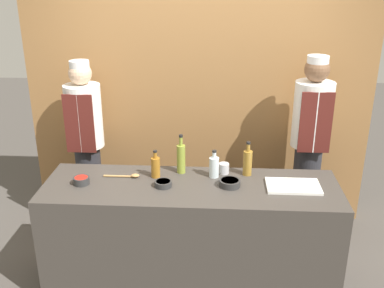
# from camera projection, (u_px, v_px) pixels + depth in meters

# --- Properties ---
(ground_plane) EXTENTS (14.00, 14.00, 0.00)m
(ground_plane) POSITION_uv_depth(u_px,v_px,m) (191.00, 281.00, 3.68)
(ground_plane) COLOR #4C4742
(cabinet_wall) EXTENTS (3.25, 0.18, 2.40)m
(cabinet_wall) POSITION_uv_depth(u_px,v_px,m) (198.00, 101.00, 4.33)
(cabinet_wall) COLOR olive
(cabinet_wall) RESTS_ON ground_plane
(counter) EXTENTS (2.23, 0.68, 0.88)m
(counter) POSITION_uv_depth(u_px,v_px,m) (191.00, 236.00, 3.52)
(counter) COLOR #3D3833
(counter) RESTS_ON ground_plane
(sauce_bowl_yellow) EXTENTS (0.16, 0.16, 0.05)m
(sauce_bowl_yellow) POSITION_uv_depth(u_px,v_px,m) (230.00, 183.00, 3.34)
(sauce_bowl_yellow) COLOR #2D2D2D
(sauce_bowl_yellow) RESTS_ON counter
(sauce_bowl_green) EXTENTS (0.13, 0.13, 0.04)m
(sauce_bowl_green) POSITION_uv_depth(u_px,v_px,m) (163.00, 183.00, 3.34)
(sauce_bowl_green) COLOR #2D2D2D
(sauce_bowl_green) RESTS_ON counter
(sauce_bowl_red) EXTENTS (0.12, 0.12, 0.06)m
(sauce_bowl_red) POSITION_uv_depth(u_px,v_px,m) (81.00, 180.00, 3.37)
(sauce_bowl_red) COLOR #2D2D2D
(sauce_bowl_red) RESTS_ON counter
(cutting_board) EXTENTS (0.40, 0.25, 0.02)m
(cutting_board) POSITION_uv_depth(u_px,v_px,m) (293.00, 186.00, 3.33)
(cutting_board) COLOR white
(cutting_board) RESTS_ON counter
(bottle_amber) EXTENTS (0.07, 0.07, 0.22)m
(bottle_amber) POSITION_uv_depth(u_px,v_px,m) (156.00, 167.00, 3.46)
(bottle_amber) COLOR #9E661E
(bottle_amber) RESTS_ON counter
(bottle_vinegar) EXTENTS (0.07, 0.07, 0.28)m
(bottle_vinegar) POSITION_uv_depth(u_px,v_px,m) (248.00, 162.00, 3.49)
(bottle_vinegar) COLOR olive
(bottle_vinegar) RESTS_ON counter
(bottle_clear) EXTENTS (0.08, 0.08, 0.22)m
(bottle_clear) POSITION_uv_depth(u_px,v_px,m) (214.00, 167.00, 3.47)
(bottle_clear) COLOR silver
(bottle_clear) RESTS_ON counter
(bottle_oil) EXTENTS (0.07, 0.07, 0.32)m
(bottle_oil) POSITION_uv_depth(u_px,v_px,m) (181.00, 158.00, 3.53)
(bottle_oil) COLOR olive
(bottle_oil) RESTS_ON counter
(cup_steel) EXTENTS (0.08, 0.08, 0.08)m
(cup_steel) POSITION_uv_depth(u_px,v_px,m) (224.00, 168.00, 3.54)
(cup_steel) COLOR #B7B7BC
(cup_steel) RESTS_ON counter
(wooden_spoon) EXTENTS (0.28, 0.05, 0.03)m
(wooden_spoon) POSITION_uv_depth(u_px,v_px,m) (128.00, 176.00, 3.48)
(wooden_spoon) COLOR #B2844C
(wooden_spoon) RESTS_ON counter
(chef_left) EXTENTS (0.32, 0.32, 1.66)m
(chef_left) POSITION_uv_depth(u_px,v_px,m) (86.00, 142.00, 4.12)
(chef_left) COLOR #28282D
(chef_left) RESTS_ON ground_plane
(chef_right) EXTENTS (0.34, 0.34, 1.72)m
(chef_right) POSITION_uv_depth(u_px,v_px,m) (310.00, 143.00, 4.00)
(chef_right) COLOR #28282D
(chef_right) RESTS_ON ground_plane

